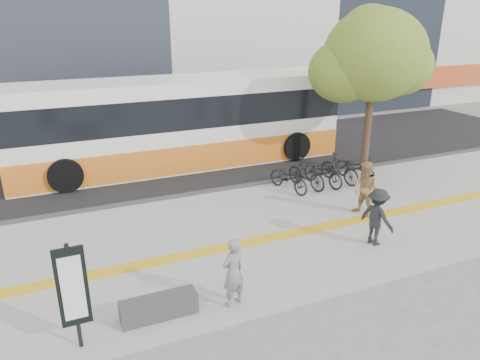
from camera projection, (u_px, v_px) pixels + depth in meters
name	position (u px, v px, depth m)	size (l,w,h in m)	color
ground	(249.00, 266.00, 11.52)	(120.00, 120.00, 0.00)	slate
sidewalk	(227.00, 239.00, 12.80)	(40.00, 7.00, 0.08)	gray
tactile_strip	(234.00, 246.00, 12.35)	(40.00, 0.45, 0.01)	#BF8F16
street	(162.00, 163.00, 19.26)	(40.00, 8.00, 0.06)	black
curb	(190.00, 195.00, 15.80)	(40.00, 0.25, 0.14)	#333335
bench	(159.00, 307.00, 9.42)	(1.60, 0.45, 0.45)	#333335
signboard	(73.00, 289.00, 8.19)	(0.55, 0.10, 2.20)	black
street_tree	(372.00, 57.00, 16.76)	(4.40, 3.80, 6.31)	#362318
bus	(181.00, 125.00, 18.52)	(13.38, 3.17, 3.56)	white
bicycle_row	(323.00, 172.00, 16.54)	(3.98, 1.96, 1.08)	black
seated_woman	(233.00, 272.00, 9.62)	(0.58, 0.38, 1.60)	black
pedestrian_tan	(366.00, 189.00, 13.92)	(0.85, 0.66, 1.75)	#9E784B
pedestrian_dark	(377.00, 217.00, 12.21)	(1.04, 0.60, 1.60)	black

